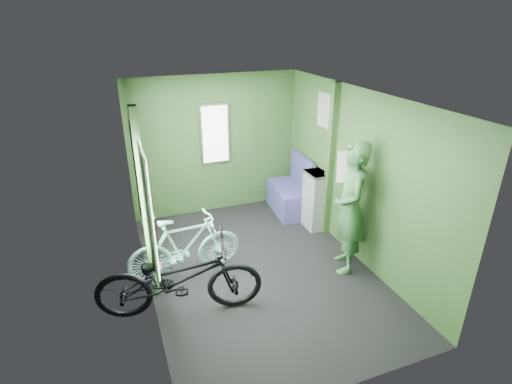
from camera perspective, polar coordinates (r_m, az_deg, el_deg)
room at (r=4.78m, az=-0.16°, el=3.34°), size 4.00×4.02×2.31m
bicycle_black at (r=4.85m, az=-10.46°, el=-16.59°), size 1.95×1.10×1.03m
bicycle_mint at (r=5.41m, az=-9.76°, el=-11.69°), size 1.50×0.59×0.93m
passenger at (r=5.19m, az=13.29°, el=-2.27°), size 0.63×0.77×1.76m
waste_box at (r=6.31m, az=8.47°, el=-1.18°), size 0.28×0.39×0.94m
bench_seat at (r=6.86m, az=4.95°, el=-0.51°), size 0.59×0.97×0.98m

